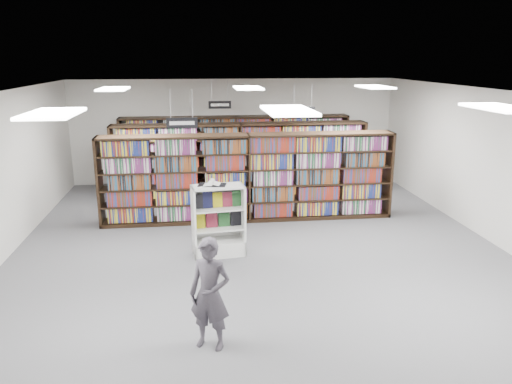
{
  "coord_description": "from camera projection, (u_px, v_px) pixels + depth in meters",
  "views": [
    {
      "loc": [
        -1.23,
        -9.54,
        3.85
      ],
      "look_at": [
        -0.0,
        0.5,
        1.1
      ],
      "focal_mm": 35.0,
      "sensor_mm": 36.0,
      "label": 1
    }
  ],
  "objects": [
    {
      "name": "bookshelf_row_mid",
      "position": [
        241.0,
        161.0,
        13.84
      ],
      "size": [
        7.0,
        0.6,
        2.1
      ],
      "color": "black",
      "rests_on": "floor"
    },
    {
      "name": "troffer_back_center",
      "position": [
        248.0,
        88.0,
        11.38
      ],
      "size": [
        0.6,
        1.2,
        0.04
      ],
      "primitive_type": "cube",
      "color": "white",
      "rests_on": "ceiling"
    },
    {
      "name": "troffer_back_left",
      "position": [
        113.0,
        89.0,
        11.02
      ],
      "size": [
        0.6,
        1.2,
        0.04
      ],
      "primitive_type": "cube",
      "color": "white",
      "rests_on": "ceiling"
    },
    {
      "name": "troffer_back_right",
      "position": [
        375.0,
        87.0,
        11.73
      ],
      "size": [
        0.6,
        1.2,
        0.04
      ],
      "primitive_type": "cube",
      "color": "white",
      "rests_on": "ceiling"
    },
    {
      "name": "troffer_front_center",
      "position": [
        288.0,
        111.0,
        6.59
      ],
      "size": [
        0.6,
        1.2,
        0.04
      ],
      "primitive_type": "cube",
      "color": "white",
      "rests_on": "ceiling"
    },
    {
      "name": "ceiling",
      "position": [
        259.0,
        92.0,
        9.45
      ],
      "size": [
        10.0,
        12.0,
        0.1
      ],
      "primitive_type": "cube",
      "color": "white",
      "rests_on": "wall_back"
    },
    {
      "name": "wall_right",
      "position": [
        495.0,
        168.0,
        10.46
      ],
      "size": [
        0.1,
        12.0,
        3.2
      ],
      "primitive_type": "cube",
      "color": "silver",
      "rests_on": "ground"
    },
    {
      "name": "bookshelf_row_far",
      "position": [
        236.0,
        150.0,
        15.47
      ],
      "size": [
        7.0,
        0.6,
        2.1
      ],
      "color": "black",
      "rests_on": "floor"
    },
    {
      "name": "bookshelf_row_near",
      "position": [
        248.0,
        178.0,
        11.93
      ],
      "size": [
        7.0,
        0.6,
        2.1
      ],
      "color": "black",
      "rests_on": "floor"
    },
    {
      "name": "open_book",
      "position": [
        212.0,
        183.0,
        9.72
      ],
      "size": [
        0.58,
        0.41,
        0.12
      ],
      "rotation": [
        0.0,
        0.0,
        -0.19
      ],
      "color": "black",
      "rests_on": "endcap_display"
    },
    {
      "name": "endcap_display",
      "position": [
        218.0,
        231.0,
        9.95
      ],
      "size": [
        1.08,
        0.64,
        1.43
      ],
      "rotation": [
        0.0,
        0.0,
        0.13
      ],
      "color": "white",
      "rests_on": "floor"
    },
    {
      "name": "shopper",
      "position": [
        210.0,
        294.0,
        6.66
      ],
      "size": [
        0.67,
        0.58,
        1.56
      ],
      "primitive_type": "imported",
      "rotation": [
        0.0,
        0.0,
        -0.42
      ],
      "color": "#444049",
      "rests_on": "floor"
    },
    {
      "name": "aisle_sign_left",
      "position": [
        182.0,
        122.0,
        10.41
      ],
      "size": [
        0.65,
        0.02,
        0.8
      ],
      "color": "#B2B2B7",
      "rests_on": "ceiling"
    },
    {
      "name": "floor",
      "position": [
        259.0,
        250.0,
        10.29
      ],
      "size": [
        12.0,
        12.0,
        0.0
      ],
      "primitive_type": "plane",
      "color": "#57565C",
      "rests_on": "ground"
    },
    {
      "name": "wall_front",
      "position": [
        352.0,
        338.0,
        4.12
      ],
      "size": [
        10.0,
        0.1,
        3.2
      ],
      "primitive_type": "cube",
      "color": "silver",
      "rests_on": "ground"
    },
    {
      "name": "wall_back",
      "position": [
        235.0,
        131.0,
        15.62
      ],
      "size": [
        10.0,
        0.1,
        3.2
      ],
      "primitive_type": "cube",
      "color": "silver",
      "rests_on": "ground"
    },
    {
      "name": "troffer_front_right",
      "position": [
        500.0,
        108.0,
        6.94
      ],
      "size": [
        0.6,
        1.2,
        0.04
      ],
      "primitive_type": "cube",
      "color": "white",
      "rests_on": "ceiling"
    },
    {
      "name": "aisle_sign_right",
      "position": [
        303.0,
        110.0,
        12.67
      ],
      "size": [
        0.65,
        0.02,
        0.8
      ],
      "color": "#B2B2B7",
      "rests_on": "ceiling"
    },
    {
      "name": "aisle_sign_center",
      "position": [
        220.0,
        104.0,
        14.35
      ],
      "size": [
        0.65,
        0.02,
        0.8
      ],
      "color": "#B2B2B7",
      "rests_on": "ceiling"
    },
    {
      "name": "troffer_front_left",
      "position": [
        52.0,
        114.0,
        6.23
      ],
      "size": [
        0.6,
        1.2,
        0.04
      ],
      "primitive_type": "cube",
      "color": "white",
      "rests_on": "ceiling"
    }
  ]
}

